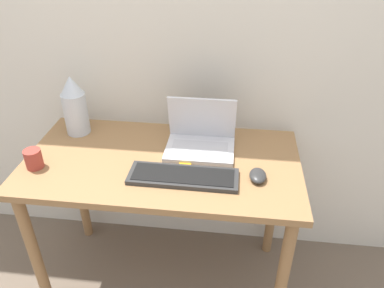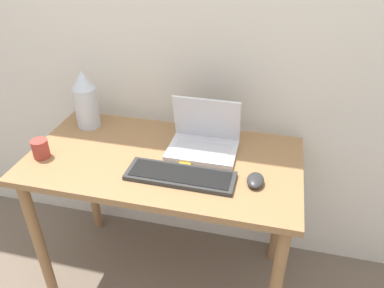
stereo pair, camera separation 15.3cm
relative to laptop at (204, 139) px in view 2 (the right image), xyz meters
name	(u,v)px [view 2 (the right image)]	position (x,y,z in m)	size (l,w,h in m)	color
wall_back	(184,23)	(-0.16, 0.27, 0.43)	(6.00, 0.05, 2.50)	silver
desk	(164,178)	(-0.16, -0.11, -0.16)	(1.19, 0.63, 0.77)	olive
laptop	(204,139)	(0.00, 0.00, 0.00)	(0.30, 0.22, 0.23)	silver
keyboard	(180,176)	(-0.05, -0.24, -0.04)	(0.44, 0.15, 0.02)	#2D2D2D
mouse	(255,180)	(0.25, -0.20, -0.03)	(0.07, 0.10, 0.03)	#2D2D2D
vase	(85,100)	(-0.60, 0.07, 0.09)	(0.11, 0.11, 0.29)	silver
mp3_player	(185,164)	(-0.05, -0.15, -0.05)	(0.05, 0.06, 0.01)	orange
mug	(40,149)	(-0.67, -0.23, -0.01)	(0.07, 0.07, 0.08)	#9E382D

